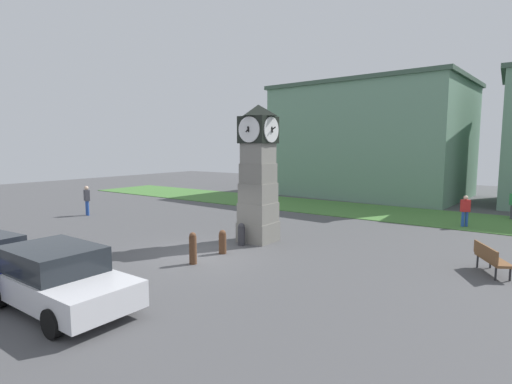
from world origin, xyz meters
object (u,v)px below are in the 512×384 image
at_px(bollard_far_row, 193,248).
at_px(bench, 491,257).
at_px(pedestrian_crossing_lot, 465,209).
at_px(pedestrian_by_cars, 87,199).
at_px(bollard_mid_row, 223,242).
at_px(car_by_building, 58,277).
at_px(clock_tower, 258,175).
at_px(bollard_near_tower, 241,234).

bearing_deg(bollard_far_row, bench, 29.01).
distance_m(bench, pedestrian_crossing_lot, 7.81).
distance_m(bollard_far_row, pedestrian_by_cars, 12.24).
distance_m(bollard_mid_row, car_by_building, 6.18).
xyz_separation_m(bench, pedestrian_by_cars, (-20.07, -1.22, 0.45)).
bearing_deg(bench, pedestrian_by_cars, -176.53).
xyz_separation_m(clock_tower, bollard_near_tower, (-0.14, -0.97, -2.32)).
bearing_deg(pedestrian_crossing_lot, clock_tower, -128.72).
height_order(bench, pedestrian_crossing_lot, pedestrian_crossing_lot).
bearing_deg(pedestrian_by_cars, bollard_far_row, -16.12).
bearing_deg(bench, pedestrian_crossing_lot, 103.16).
xyz_separation_m(car_by_building, pedestrian_by_cars, (-11.67, 7.98, 0.21)).
relative_size(car_by_building, pedestrian_by_cars, 2.53).
height_order(bollard_mid_row, pedestrian_by_cars, pedestrian_by_cars).
bearing_deg(pedestrian_crossing_lot, bollard_mid_row, -121.81).
bearing_deg(pedestrian_by_cars, bollard_mid_row, -8.75).
xyz_separation_m(car_by_building, bench, (8.41, 9.20, -0.24)).
distance_m(clock_tower, car_by_building, 8.77).
relative_size(bollard_mid_row, car_by_building, 0.21).
xyz_separation_m(bollard_near_tower, pedestrian_by_cars, (-11.53, 0.42, 0.52)).
bearing_deg(clock_tower, bollard_mid_row, -89.09).
xyz_separation_m(bollard_near_tower, bench, (8.54, 1.63, 0.06)).
bearing_deg(bollard_far_row, pedestrian_by_cars, 163.88).
relative_size(clock_tower, bollard_far_row, 5.17).
xyz_separation_m(clock_tower, pedestrian_crossing_lot, (6.62, 8.26, -1.89)).
bearing_deg(bollard_mid_row, pedestrian_crossing_lot, 58.19).
relative_size(bollard_far_row, pedestrian_crossing_lot, 0.69).
xyz_separation_m(bollard_far_row, pedestrian_by_cars, (-11.75, 3.40, 0.42)).
bearing_deg(car_by_building, bollard_near_tower, 91.00).
bearing_deg(pedestrian_by_cars, pedestrian_crossing_lot, 25.72).
distance_m(bollard_mid_row, bollard_far_row, 1.60).
bearing_deg(clock_tower, car_by_building, -90.06).
relative_size(bollard_near_tower, bollard_far_row, 0.83).
bearing_deg(bench, bollard_near_tower, -169.16).
height_order(bollard_near_tower, car_by_building, car_by_building).
bearing_deg(pedestrian_by_cars, bollard_near_tower, -2.06).
xyz_separation_m(bollard_mid_row, bench, (8.36, 3.02, 0.07)).
relative_size(clock_tower, bollard_near_tower, 6.20).
height_order(bollard_far_row, bench, bollard_far_row).
bearing_deg(bollard_mid_row, pedestrian_by_cars, 171.25).
bearing_deg(bench, car_by_building, -132.42).
bearing_deg(clock_tower, bench, 4.53).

